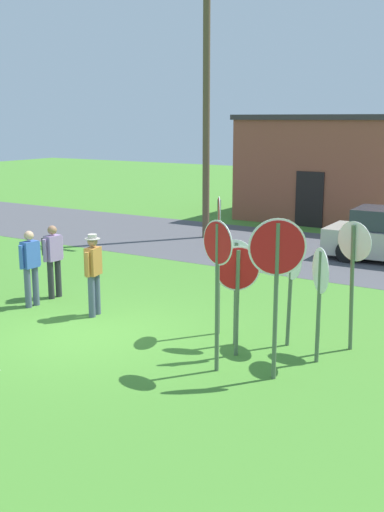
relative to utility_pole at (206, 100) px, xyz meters
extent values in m
plane|color=#47842D|center=(3.17, -9.76, -4.65)|extent=(80.00, 80.00, 0.00)
cube|color=#4C4C51|center=(3.17, -0.44, -4.64)|extent=(60.00, 6.40, 0.01)
cube|color=brown|center=(2.23, 6.56, -2.65)|extent=(6.66, 5.22, 4.00)
cube|color=#383333|center=(2.23, 6.56, -0.55)|extent=(6.86, 5.42, 0.20)
cube|color=black|center=(2.23, 3.93, -3.60)|extent=(1.10, 0.08, 2.10)
cylinder|color=brown|center=(0.00, 0.00, -0.19)|extent=(0.24, 0.24, 8.92)
cylinder|color=black|center=(5.40, 0.60, -4.33)|extent=(0.65, 0.24, 0.64)
cylinder|color=black|center=(5.45, -1.20, -4.33)|extent=(0.65, 0.24, 0.64)
cylinder|color=#51664C|center=(7.73, -7.98, -3.51)|extent=(0.12, 0.19, 2.28)
cylinder|color=white|center=(7.73, -7.98, -2.66)|extent=(0.68, 0.28, 0.70)
cylinder|color=red|center=(7.73, -7.97, -2.66)|extent=(0.63, 0.26, 0.65)
cylinder|color=#51664C|center=(6.16, -9.30, -3.70)|extent=(0.14, 0.15, 1.90)
cylinder|color=white|center=(6.16, -9.30, -3.08)|extent=(0.63, 0.54, 0.79)
cylinder|color=red|center=(6.17, -9.30, -3.08)|extent=(0.59, 0.50, 0.73)
cylinder|color=#51664C|center=(5.87, -8.81, -3.70)|extent=(0.08, 0.08, 1.90)
cylinder|color=white|center=(5.87, -8.81, -3.03)|extent=(0.68, 0.10, 0.68)
cylinder|color=red|center=(5.87, -8.80, -3.03)|extent=(0.63, 0.09, 0.63)
cylinder|color=#51664C|center=(6.19, -10.05, -3.42)|extent=(0.09, 0.09, 2.45)
cylinder|color=white|center=(6.19, -10.05, -2.50)|extent=(0.68, 0.28, 0.72)
cylinder|color=red|center=(6.19, -10.06, -2.50)|extent=(0.63, 0.27, 0.67)
cylinder|color=#51664C|center=(6.72, -8.33, -3.62)|extent=(0.13, 0.13, 2.04)
cylinder|color=white|center=(6.72, -8.33, -2.96)|extent=(0.66, 0.61, 0.86)
cylinder|color=red|center=(6.73, -8.32, -2.96)|extent=(0.61, 0.56, 0.80)
cylinder|color=#51664C|center=(7.45, -8.82, -3.69)|extent=(0.10, 0.10, 1.92)
cylinder|color=white|center=(7.45, -8.82, -3.05)|extent=(0.51, 0.59, 0.77)
cylinder|color=red|center=(7.46, -8.81, -3.05)|extent=(0.47, 0.55, 0.71)
cylinder|color=#51664C|center=(7.12, -9.85, -3.39)|extent=(0.10, 0.10, 2.51)
cylinder|color=white|center=(7.12, -9.85, -2.51)|extent=(0.75, 0.52, 0.90)
cylinder|color=red|center=(7.13, -9.86, -2.51)|extent=(0.70, 0.48, 0.83)
cylinder|color=#51664C|center=(5.32, -8.46, -3.35)|extent=(0.10, 0.10, 2.59)
cylinder|color=white|center=(5.32, -8.46, -2.34)|extent=(0.38, 0.59, 0.69)
cylinder|color=red|center=(5.31, -8.47, -2.34)|extent=(0.36, 0.55, 0.64)
cylinder|color=#4C5670|center=(0.96, -8.96, -4.21)|extent=(0.14, 0.14, 0.88)
cylinder|color=#4C5670|center=(0.95, -9.18, -4.21)|extent=(0.14, 0.14, 0.88)
cube|color=#3860B7|center=(0.95, -9.07, -3.48)|extent=(0.24, 0.37, 0.58)
cylinder|color=#3860B7|center=(0.97, -8.83, -3.50)|extent=(0.09, 0.09, 0.52)
cylinder|color=#3860B7|center=(0.94, -9.31, -3.50)|extent=(0.09, 0.09, 0.52)
sphere|color=tan|center=(0.95, -9.07, -3.06)|extent=(0.21, 0.21, 0.21)
cylinder|color=#4C5670|center=(2.53, -8.74, -4.21)|extent=(0.14, 0.14, 0.88)
cylinder|color=#4C5670|center=(2.57, -8.96, -4.21)|extent=(0.14, 0.14, 0.88)
cube|color=#B27533|center=(2.55, -8.85, -3.48)|extent=(0.28, 0.39, 0.58)
cylinder|color=#B27533|center=(2.51, -8.61, -3.50)|extent=(0.09, 0.09, 0.52)
cylinder|color=#B27533|center=(2.60, -9.08, -3.50)|extent=(0.09, 0.09, 0.52)
sphere|color=#9E7051|center=(2.55, -8.85, -3.06)|extent=(0.21, 0.21, 0.21)
cylinder|color=gray|center=(2.55, -8.85, -3.00)|extent=(0.31, 0.31, 0.02)
cylinder|color=gray|center=(2.55, -8.85, -2.95)|extent=(0.19, 0.19, 0.09)
cylinder|color=#2D2D33|center=(0.90, -8.19, -4.21)|extent=(0.14, 0.14, 0.88)
cylinder|color=#2D2D33|center=(0.88, -8.41, -4.21)|extent=(0.14, 0.14, 0.88)
cube|color=#9E7AB2|center=(0.89, -8.30, -3.48)|extent=(0.25, 0.38, 0.58)
cylinder|color=#9E7AB2|center=(0.91, -8.06, -3.50)|extent=(0.09, 0.09, 0.52)
cylinder|color=#9E7AB2|center=(0.87, -8.54, -3.50)|extent=(0.09, 0.09, 0.52)
sphere|color=#9E7051|center=(0.89, -8.30, -3.06)|extent=(0.21, 0.21, 0.21)
cube|color=#232328|center=(0.72, -8.28, -3.46)|extent=(0.16, 0.27, 0.40)
camera|label=1|loc=(10.96, -18.44, -0.59)|focal=43.90mm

